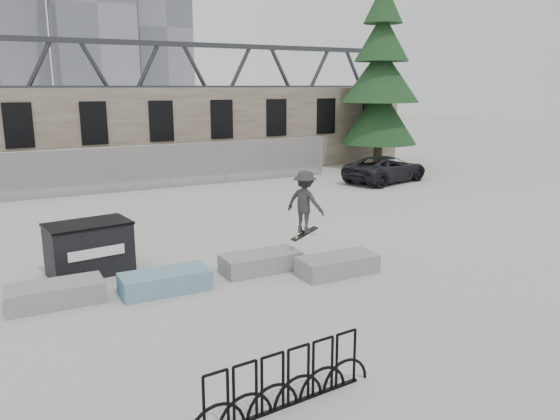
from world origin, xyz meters
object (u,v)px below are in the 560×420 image
object	(u,v)px
spruce_tree	(381,78)
suv	(386,169)
planter_center_left	(165,281)
planter_center_right	(261,261)
skateboarder	(305,202)
dumpster	(89,248)
bike_rack	(286,380)
planter_offset	(338,264)
planter_far_left	(55,293)

from	to	relation	value
spruce_tree	suv	world-z (taller)	spruce_tree
planter_center_left	planter_center_right	distance (m)	2.57
suv	skateboarder	distance (m)	13.51
dumpster	bike_rack	world-z (taller)	dumpster
planter_offset	planter_center_left	bearing A→B (deg)	168.63
bike_rack	skateboarder	world-z (taller)	skateboarder
planter_far_left	bike_rack	xyz separation A→B (m)	(2.56, -5.73, 0.18)
planter_center_right	skateboarder	world-z (taller)	skateboarder
suv	planter_far_left	bearing A→B (deg)	104.73
planter_far_left	bike_rack	distance (m)	6.28
planter_offset	planter_center_right	bearing A→B (deg)	145.77
bike_rack	suv	size ratio (longest dim) A/B	0.67
spruce_tree	skateboarder	size ratio (longest dim) A/B	6.40
planter_center_right	dumpster	size ratio (longest dim) A/B	0.94
bike_rack	suv	bearing A→B (deg)	47.41
dumpster	skateboarder	size ratio (longest dim) A/B	1.19
planter_offset	spruce_tree	distance (m)	19.13
planter_offset	suv	world-z (taller)	suv
planter_offset	spruce_tree	bearing A→B (deg)	49.32
planter_center_left	skateboarder	size ratio (longest dim) A/B	1.11
bike_rack	planter_center_right	bearing A→B (deg)	67.69
planter_center_right	planter_far_left	bearing A→B (deg)	178.76
dumpster	planter_far_left	bearing A→B (deg)	-127.98
planter_far_left	suv	bearing A→B (deg)	29.10
planter_center_right	spruce_tree	distance (m)	19.44
suv	spruce_tree	bearing A→B (deg)	-47.16
planter_far_left	planter_center_right	world-z (taller)	same
planter_far_left	skateboarder	world-z (taller)	skateboarder
suv	bike_rack	bearing A→B (deg)	123.04
suv	dumpster	bearing A→B (deg)	101.16
planter_center_right	skateboarder	size ratio (longest dim) A/B	1.11
planter_center_right	dumpster	distance (m)	4.30
planter_offset	spruce_tree	world-z (taller)	spruce_tree
planter_offset	dumpster	world-z (taller)	dumpster
planter_center_left	dumpster	bearing A→B (deg)	121.64
planter_center_left	spruce_tree	size ratio (longest dim) A/B	0.17
skateboarder	dumpster	bearing A→B (deg)	39.79
spruce_tree	bike_rack	bearing A→B (deg)	-130.73
planter_offset	dumpster	size ratio (longest dim) A/B	0.94
planter_center_left	skateboarder	xyz separation A→B (m)	(3.80, 0.17, 1.43)
planter_offset	spruce_tree	xyz separation A→B (m)	(12.08, 14.06, 4.74)
planter_far_left	spruce_tree	distance (m)	23.07
planter_center_right	spruce_tree	bearing A→B (deg)	43.43
planter_center_left	suv	bearing A→B (deg)	34.09
bike_rack	spruce_tree	distance (m)	24.94
bike_rack	suv	xyz separation A→B (m)	(13.46, 14.65, 0.21)
planter_center_left	dumpster	distance (m)	2.51
planter_far_left	bike_rack	bearing A→B (deg)	-65.88
bike_rack	spruce_tree	bearing A→B (deg)	49.27
planter_center_left	bike_rack	size ratio (longest dim) A/B	0.64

